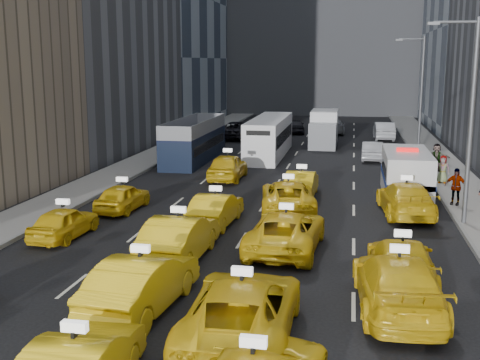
# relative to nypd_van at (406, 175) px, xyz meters

# --- Properties ---
(ground) EXTENTS (160.00, 160.00, 0.00)m
(ground) POSITION_rel_nypd_van_xyz_m (-7.23, -17.67, -1.19)
(ground) COLOR black
(ground) RESTS_ON ground
(sidewalk_west) EXTENTS (3.00, 90.00, 0.15)m
(sidewalk_west) POSITION_rel_nypd_van_xyz_m (-17.73, 7.33, -1.12)
(sidewalk_west) COLOR gray
(sidewalk_west) RESTS_ON ground
(sidewalk_east) EXTENTS (3.00, 90.00, 0.15)m
(sidewalk_east) POSITION_rel_nypd_van_xyz_m (3.27, 7.33, -1.12)
(sidewalk_east) COLOR gray
(sidewalk_east) RESTS_ON ground
(curb_west) EXTENTS (0.15, 90.00, 0.18)m
(curb_west) POSITION_rel_nypd_van_xyz_m (-16.28, 7.33, -1.10)
(curb_west) COLOR slate
(curb_west) RESTS_ON ground
(curb_east) EXTENTS (0.15, 90.00, 0.18)m
(curb_east) POSITION_rel_nypd_van_xyz_m (1.82, 7.33, -1.10)
(curb_east) COLOR slate
(curb_east) RESTS_ON ground
(streetlight_near) EXTENTS (2.15, 0.22, 9.00)m
(streetlight_near) POSITION_rel_nypd_van_xyz_m (1.96, -5.67, 3.72)
(streetlight_near) COLOR #595B60
(streetlight_near) RESTS_ON ground
(streetlight_far) EXTENTS (2.15, 0.22, 9.00)m
(streetlight_far) POSITION_rel_nypd_van_xyz_m (1.96, 14.33, 3.72)
(streetlight_far) COLOR #595B60
(streetlight_far) RESTS_ON ground
(taxi_5) EXTENTS (2.27, 5.21, 1.67)m
(taxi_5) POSITION_rel_nypd_van_xyz_m (-8.83, -17.09, -0.36)
(taxi_5) COLOR yellow
(taxi_5) RESTS_ON ground
(taxi_6) EXTENTS (2.85, 6.01, 1.66)m
(taxi_6) POSITION_rel_nypd_van_xyz_m (-5.61, -18.40, -0.37)
(taxi_6) COLOR yellow
(taxi_6) RESTS_ON ground
(taxi_7) EXTENTS (2.71, 5.88, 1.66)m
(taxi_7) POSITION_rel_nypd_van_xyz_m (-1.48, -15.72, -0.36)
(taxi_7) COLOR yellow
(taxi_7) RESTS_ON ground
(taxi_8) EXTENTS (1.76, 3.95, 1.32)m
(taxi_8) POSITION_rel_nypd_van_xyz_m (-14.49, -10.66, -0.53)
(taxi_8) COLOR yellow
(taxi_8) RESTS_ON ground
(taxi_9) EXTENTS (1.93, 5.15, 1.68)m
(taxi_9) POSITION_rel_nypd_van_xyz_m (-9.05, -12.46, -0.36)
(taxi_9) COLOR yellow
(taxi_9) RESTS_ON ground
(taxi_10) EXTENTS (2.87, 5.67, 1.54)m
(taxi_10) POSITION_rel_nypd_van_xyz_m (-5.31, -10.66, -0.43)
(taxi_10) COLOR yellow
(taxi_10) RESTS_ON ground
(taxi_11) EXTENTS (2.12, 5.13, 1.48)m
(taxi_11) POSITION_rel_nypd_van_xyz_m (-1.22, -13.46, -0.45)
(taxi_11) COLOR yellow
(taxi_11) RESTS_ON ground
(taxi_12) EXTENTS (1.79, 4.01, 1.34)m
(taxi_12) POSITION_rel_nypd_van_xyz_m (-13.85, -5.81, -0.52)
(taxi_12) COLOR yellow
(taxi_12) RESTS_ON ground
(taxi_13) EXTENTS (1.78, 4.47, 1.45)m
(taxi_13) POSITION_rel_nypd_van_xyz_m (-8.79, -7.53, -0.47)
(taxi_13) COLOR yellow
(taxi_13) RESTS_ON ground
(taxi_14) EXTENTS (3.23, 5.75, 1.52)m
(taxi_14) POSITION_rel_nypd_van_xyz_m (-5.88, -4.48, -0.44)
(taxi_14) COLOR yellow
(taxi_14) RESTS_ON ground
(taxi_15) EXTENTS (2.72, 5.63, 1.58)m
(taxi_15) POSITION_rel_nypd_van_xyz_m (-0.33, -4.15, -0.40)
(taxi_15) COLOR yellow
(taxi_15) RESTS_ON ground
(taxi_16) EXTENTS (1.91, 4.74, 1.61)m
(taxi_16) POSITION_rel_nypd_van_xyz_m (-10.40, 2.83, -0.39)
(taxi_16) COLOR yellow
(taxi_16) RESTS_ON ground
(taxi_17) EXTENTS (1.61, 4.38, 1.43)m
(taxi_17) POSITION_rel_nypd_van_xyz_m (-5.53, -1.09, -0.48)
(taxi_17) COLOR yellow
(taxi_17) RESTS_ON ground
(nypd_van) EXTENTS (2.85, 6.31, 2.64)m
(nypd_van) POSITION_rel_nypd_van_xyz_m (0.00, 0.00, 0.00)
(nypd_van) COLOR silver
(nypd_van) RESTS_ON ground
(double_decker) EXTENTS (3.31, 10.55, 3.02)m
(double_decker) POSITION_rel_nypd_van_xyz_m (-14.27, 9.50, 0.30)
(double_decker) COLOR black
(double_decker) RESTS_ON ground
(city_bus) EXTENTS (3.38, 11.50, 2.93)m
(city_bus) POSITION_rel_nypd_van_xyz_m (-9.19, 12.88, 0.25)
(city_bus) COLOR white
(city_bus) RESTS_ON ground
(box_truck) EXTENTS (2.38, 6.59, 2.99)m
(box_truck) POSITION_rel_nypd_van_xyz_m (-5.33, 19.28, 0.27)
(box_truck) COLOR white
(box_truck) RESTS_ON ground
(misc_car_0) EXTENTS (1.61, 4.24, 1.38)m
(misc_car_0) POSITION_rel_nypd_van_xyz_m (-1.40, 12.23, -0.50)
(misc_car_0) COLOR #A1A3A8
(misc_car_0) RESTS_ON ground
(misc_car_1) EXTENTS (3.16, 6.06, 1.63)m
(misc_car_1) POSITION_rel_nypd_van_xyz_m (-13.50, 22.54, -0.38)
(misc_car_1) COLOR black
(misc_car_1) RESTS_ON ground
(misc_car_2) EXTENTS (2.25, 5.18, 1.48)m
(misc_car_2) POSITION_rel_nypd_van_xyz_m (-4.73, 28.42, -0.45)
(misc_car_2) COLOR gray
(misc_car_2) RESTS_ON ground
(misc_car_3) EXTENTS (2.28, 4.44, 1.45)m
(misc_car_3) POSITION_rel_nypd_van_xyz_m (-8.59, 28.01, -0.47)
(misc_car_3) COLOR black
(misc_car_3) RESTS_ON ground
(misc_car_4) EXTENTS (1.88, 5.01, 1.63)m
(misc_car_4) POSITION_rel_nypd_van_xyz_m (0.00, 24.68, -0.38)
(misc_car_4) COLOR #B3B6BC
(misc_car_4) RESTS_ON ground
(pedestrian_3) EXTENTS (1.19, 0.87, 1.85)m
(pedestrian_3) POSITION_rel_nypd_van_xyz_m (2.22, -2.19, -0.12)
(pedestrian_3) COLOR gray
(pedestrian_3) RESTS_ON sidewalk_east
(pedestrian_4) EXTENTS (0.87, 0.60, 1.63)m
(pedestrian_4) POSITION_rel_nypd_van_xyz_m (2.38, 3.44, -0.23)
(pedestrian_4) COLOR gray
(pedestrian_4) RESTS_ON sidewalk_east
(pedestrian_5) EXTENTS (1.73, 0.68, 1.81)m
(pedestrian_5) POSITION_rel_nypd_van_xyz_m (2.51, 7.30, -0.14)
(pedestrian_5) COLOR gray
(pedestrian_5) RESTS_ON sidewalk_east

